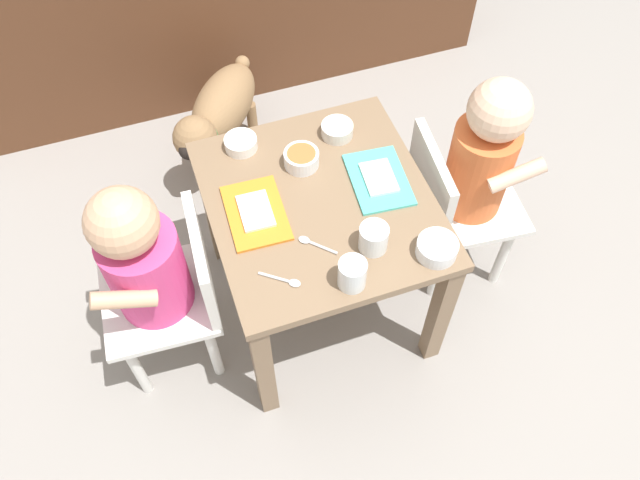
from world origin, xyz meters
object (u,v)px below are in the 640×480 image
at_px(veggie_bowl_near, 437,248).
at_px(cereal_bowl_right_side, 241,143).
at_px(spoon_by_left_tray, 314,244).
at_px(seated_child_right, 477,164).
at_px(food_tray_left, 256,212).
at_px(dog, 218,112).
at_px(veggie_bowl_far, 301,158).
at_px(dining_table, 320,222).
at_px(food_tray_right, 379,179).
at_px(water_cup_left, 373,239).
at_px(seated_child_left, 148,265).
at_px(water_cup_right, 352,275).
at_px(cereal_bowl_left_side, 337,130).
at_px(spoon_by_right_tray, 284,280).

relative_size(veggie_bowl_near, cereal_bowl_right_side, 1.12).
bearing_deg(spoon_by_left_tray, seated_child_right, 13.65).
bearing_deg(food_tray_left, cereal_bowl_right_side, 83.81).
relative_size(dog, cereal_bowl_right_side, 5.06).
xyz_separation_m(food_tray_left, veggie_bowl_far, (0.15, 0.11, 0.02)).
distance_m(dining_table, food_tray_right, 0.18).
distance_m(dining_table, veggie_bowl_far, 0.17).
height_order(seated_child_right, cereal_bowl_right_side, seated_child_right).
xyz_separation_m(water_cup_left, veggie_bowl_far, (-0.08, 0.29, -0.01)).
bearing_deg(seated_child_left, cereal_bowl_right_side, 40.16).
relative_size(dining_table, water_cup_right, 7.95).
relative_size(food_tray_left, cereal_bowl_right_side, 2.44).
bearing_deg(dining_table, cereal_bowl_left_side, 59.28).
xyz_separation_m(dining_table, cereal_bowl_right_side, (-0.13, 0.23, 0.10)).
bearing_deg(food_tray_right, dining_table, -175.87).
relative_size(seated_child_left, water_cup_left, 10.26).
height_order(food_tray_right, veggie_bowl_far, veggie_bowl_far).
relative_size(food_tray_right, cereal_bowl_left_side, 2.48).
bearing_deg(spoon_by_right_tray, water_cup_right, -21.10).
bearing_deg(food_tray_right, veggie_bowl_far, 145.06).
bearing_deg(water_cup_left, seated_child_left, 163.66).
distance_m(seated_child_left, cereal_bowl_left_side, 0.59).
height_order(food_tray_left, cereal_bowl_left_side, cereal_bowl_left_side).
bearing_deg(spoon_by_right_tray, spoon_by_left_tray, 37.05).
distance_m(dog, spoon_by_left_tray, 0.82).
xyz_separation_m(spoon_by_left_tray, spoon_by_right_tray, (-0.09, -0.07, 0.00)).
relative_size(seated_child_left, veggie_bowl_near, 7.33).
bearing_deg(cereal_bowl_right_side, food_tray_left, -96.19).
bearing_deg(spoon_by_right_tray, water_cup_left, 5.52).
xyz_separation_m(water_cup_left, water_cup_right, (-0.08, -0.08, 0.00)).
bearing_deg(veggie_bowl_near, spoon_by_left_tray, 155.88).
xyz_separation_m(food_tray_left, spoon_by_right_tray, (0.01, -0.20, -0.00)).
distance_m(water_cup_left, spoon_by_left_tray, 0.14).
distance_m(seated_child_left, seated_child_right, 0.86).
bearing_deg(spoon_by_left_tray, cereal_bowl_left_side, 61.16).
relative_size(cereal_bowl_right_side, spoon_by_right_tray, 0.97).
height_order(dining_table, seated_child_left, seated_child_left).
bearing_deg(food_tray_left, water_cup_left, -38.08).
distance_m(food_tray_right, veggie_bowl_near, 0.25).
relative_size(seated_child_left, veggie_bowl_far, 7.85).
bearing_deg(food_tray_right, cereal_bowl_left_side, 103.45).
bearing_deg(cereal_bowl_left_side, spoon_by_right_tray, -124.80).
height_order(dining_table, spoon_by_right_tray, spoon_by_right_tray).
relative_size(food_tray_right, water_cup_left, 3.06).
bearing_deg(seated_child_right, spoon_by_right_tray, -161.96).
xyz_separation_m(seated_child_right, dog, (-0.55, 0.65, -0.23)).
relative_size(water_cup_left, veggie_bowl_far, 0.77).
bearing_deg(cereal_bowl_left_side, seated_child_right, -31.20).
relative_size(seated_child_right, water_cup_left, 10.54).
relative_size(dog, water_cup_right, 5.78).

